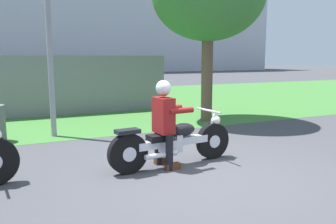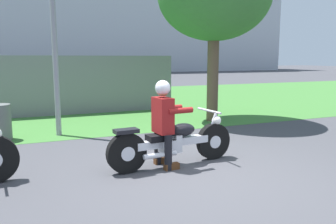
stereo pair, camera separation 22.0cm
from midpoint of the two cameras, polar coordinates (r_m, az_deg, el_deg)
The scene contains 6 objects.
ground at distance 5.26m, azimuth 4.76°, elevation -10.28°, with size 120.00×120.00×0.00m, color #424247.
grass_verge at distance 13.70m, azimuth -14.37°, elevation 1.41°, with size 60.00×12.00×0.01m, color #3D7533.
stadium_facade at distance 45.19m, azimuth -15.99°, elevation 16.62°, with size 53.58×8.00×16.08m, color #B2B7C1.
motorcycle_lead at distance 5.57m, azimuth -0.19°, elevation -5.03°, with size 2.21×0.66×0.87m.
rider_lead at distance 5.41m, azimuth -1.75°, elevation -0.86°, with size 0.57×0.49×1.39m.
fence_segment at distance 10.90m, azimuth -18.39°, elevation 4.11°, with size 7.00×0.06×1.80m, color slate.
Camera 1 is at (-2.58, -4.26, 1.73)m, focal length 36.88 mm.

